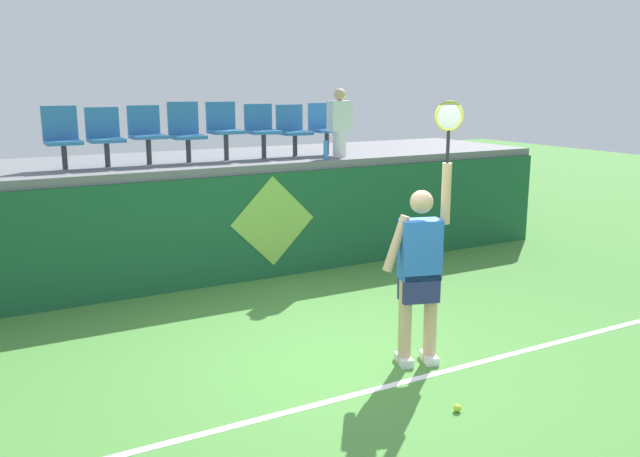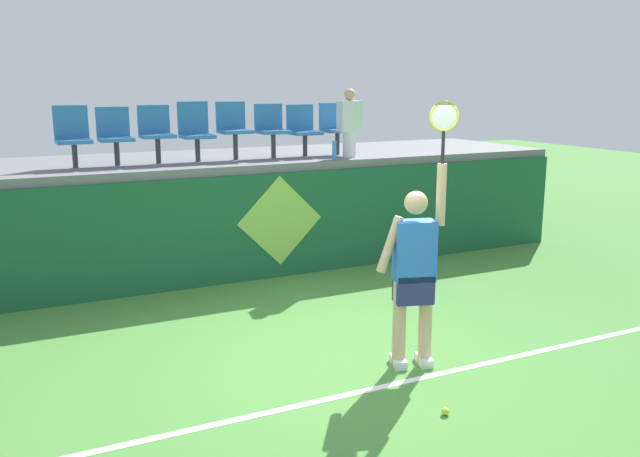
% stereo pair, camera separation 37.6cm
% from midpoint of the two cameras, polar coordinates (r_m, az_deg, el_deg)
% --- Properties ---
extents(ground_plane, '(40.00, 40.00, 0.00)m').
position_cam_midpoint_polar(ground_plane, '(6.72, 0.71, -11.36)').
color(ground_plane, '#478438').
extents(court_back_wall, '(11.02, 0.20, 1.48)m').
position_cam_midpoint_polar(court_back_wall, '(9.22, -8.93, -0.09)').
color(court_back_wall, '#195633').
rests_on(court_back_wall, ground_plane).
extents(spectator_platform, '(11.02, 2.52, 0.12)m').
position_cam_midpoint_polar(spectator_platform, '(10.22, -11.43, 5.58)').
color(spectator_platform, slate).
rests_on(spectator_platform, court_back_wall).
extents(court_baseline_stripe, '(9.92, 0.08, 0.01)m').
position_cam_midpoint_polar(court_baseline_stripe, '(6.22, 3.69, -13.38)').
color(court_baseline_stripe, white).
rests_on(court_baseline_stripe, ground_plane).
extents(tennis_player, '(0.73, 0.36, 2.54)m').
position_cam_midpoint_polar(tennis_player, '(6.43, 6.88, -3.38)').
color(tennis_player, white).
rests_on(tennis_player, ground_plane).
extents(tennis_ball, '(0.07, 0.07, 0.07)m').
position_cam_midpoint_polar(tennis_ball, '(5.87, 9.80, -14.88)').
color(tennis_ball, '#D1E533').
rests_on(tennis_ball, ground_plane).
extents(water_bottle, '(0.06, 0.06, 0.28)m').
position_cam_midpoint_polar(water_bottle, '(9.77, -0.64, 6.69)').
color(water_bottle, '#338CE5').
rests_on(water_bottle, spectator_platform).
extents(stadium_chair_0, '(0.44, 0.42, 0.81)m').
position_cam_midpoint_polar(stadium_chair_0, '(9.37, -22.26, 7.35)').
color(stadium_chair_0, '#38383D').
rests_on(stadium_chair_0, spectator_platform).
extents(stadium_chair_1, '(0.44, 0.42, 0.78)m').
position_cam_midpoint_polar(stadium_chair_1, '(9.44, -19.00, 7.60)').
color(stadium_chair_1, '#38383D').
rests_on(stadium_chair_1, spectator_platform).
extents(stadium_chair_2, '(0.44, 0.42, 0.80)m').
position_cam_midpoint_polar(stadium_chair_2, '(9.55, -15.71, 7.97)').
color(stadium_chair_2, '#38383D').
rests_on(stadium_chair_2, spectator_platform).
extents(stadium_chair_3, '(0.44, 0.42, 0.84)m').
position_cam_midpoint_polar(stadium_chair_3, '(9.70, -12.48, 8.20)').
color(stadium_chair_3, '#38383D').
rests_on(stadium_chair_3, spectator_platform).
extents(stadium_chair_4, '(0.44, 0.42, 0.83)m').
position_cam_midpoint_polar(stadium_chair_4, '(9.86, -9.31, 8.53)').
color(stadium_chair_4, '#38383D').
rests_on(stadium_chair_4, spectator_platform).
extents(stadium_chair_5, '(0.44, 0.42, 0.79)m').
position_cam_midpoint_polar(stadium_chair_5, '(10.08, -6.09, 8.56)').
color(stadium_chair_5, '#38383D').
rests_on(stadium_chair_5, spectator_platform).
extents(stadium_chair_6, '(0.44, 0.42, 0.77)m').
position_cam_midpoint_polar(stadium_chair_6, '(10.29, -3.40, 8.55)').
color(stadium_chair_6, '#38383D').
rests_on(stadium_chair_6, spectator_platform).
extents(stadium_chair_7, '(0.44, 0.42, 0.79)m').
position_cam_midpoint_polar(stadium_chair_7, '(10.54, -0.65, 8.75)').
color(stadium_chair_7, '#38383D').
rests_on(stadium_chair_7, spectator_platform).
extents(spectator_0, '(0.34, 0.20, 1.02)m').
position_cam_midpoint_polar(spectator_0, '(10.13, 0.61, 9.07)').
color(spectator_0, white).
rests_on(spectator_0, spectator_platform).
extents(wall_signage_mount, '(1.27, 0.01, 1.45)m').
position_cam_midpoint_polar(wall_signage_mount, '(9.53, -5.10, -4.17)').
color(wall_signage_mount, '#195633').
rests_on(wall_signage_mount, ground_plane).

